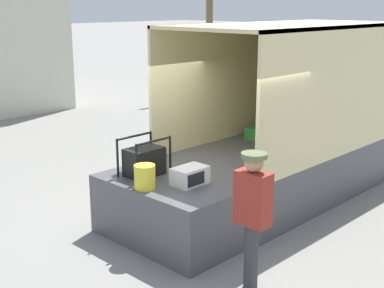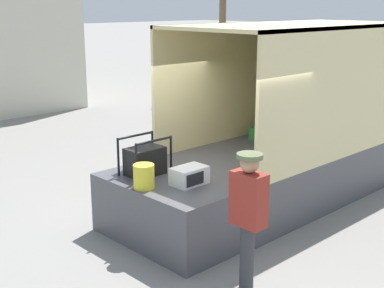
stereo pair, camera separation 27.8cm
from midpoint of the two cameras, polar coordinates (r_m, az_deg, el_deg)
name	(u,v)px [view 2 (the right image)]	position (r m, az deg, el deg)	size (l,w,h in m)	color
ground_plane	(199,227)	(8.74, 1.70, -8.82)	(160.00, 160.00, 0.00)	gray
box_truck	(340,128)	(11.60, 16.19, 1.65)	(7.11, 2.30, 3.15)	#B2B2B7
tailgate_deck	(169,210)	(8.14, -1.53, -7.07)	(1.31, 2.19, 0.94)	#4C4C51
microwave	(189,176)	(7.78, 0.75, -3.42)	(0.52, 0.35, 0.26)	white
portable_generator	(146,160)	(8.23, -3.97, -1.74)	(0.71, 0.48, 0.60)	black
orange_bucket	(144,176)	(7.63, -4.12, -3.47)	(0.30, 0.30, 0.35)	yellow
worker_person	(248,207)	(6.59, 7.24, -6.71)	(0.32, 0.44, 1.77)	#38383D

